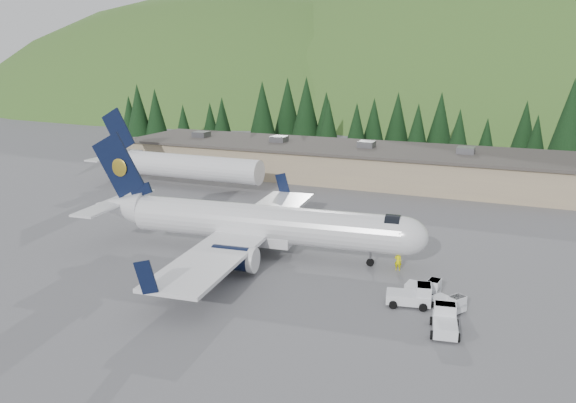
{
  "coord_description": "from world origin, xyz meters",
  "views": [
    {
      "loc": [
        22.32,
        -47.46,
        19.07
      ],
      "look_at": [
        0.0,
        6.0,
        4.0
      ],
      "focal_mm": 35.0,
      "sensor_mm": 36.0,
      "label": 1
    }
  ],
  "objects_px": {
    "airliner": "(255,224)",
    "ramp_worker": "(398,261)",
    "baggage_tug_d": "(426,287)",
    "baggage_tug_b": "(450,303)",
    "baggage_tug_a": "(413,296)",
    "baggage_tug_c": "(445,321)",
    "terminal_building": "(336,161)",
    "second_airliner": "(175,165)"
  },
  "relations": [
    {
      "from": "baggage_tug_d",
      "to": "baggage_tug_c",
      "type": "bearing_deg",
      "value": -61.06
    },
    {
      "from": "airliner",
      "to": "baggage_tug_a",
      "type": "height_order",
      "value": "airliner"
    },
    {
      "from": "airliner",
      "to": "baggage_tug_d",
      "type": "xyz_separation_m",
      "value": [
        17.32,
        -3.55,
        -2.43
      ]
    },
    {
      "from": "baggage_tug_b",
      "to": "baggage_tug_d",
      "type": "relative_size",
      "value": 1.0
    },
    {
      "from": "baggage_tug_b",
      "to": "baggage_tug_a",
      "type": "bearing_deg",
      "value": -141.87
    },
    {
      "from": "baggage_tug_c",
      "to": "ramp_worker",
      "type": "distance_m",
      "value": 11.77
    },
    {
      "from": "second_airliner",
      "to": "baggage_tug_d",
      "type": "bearing_deg",
      "value": -31.88
    },
    {
      "from": "second_airliner",
      "to": "baggage_tug_c",
      "type": "distance_m",
      "value": 53.76
    },
    {
      "from": "airliner",
      "to": "ramp_worker",
      "type": "relative_size",
      "value": 19.46
    },
    {
      "from": "airliner",
      "to": "terminal_building",
      "type": "bearing_deg",
      "value": 90.59
    },
    {
      "from": "airliner",
      "to": "ramp_worker",
      "type": "xyz_separation_m",
      "value": [
        14.05,
        0.99,
        -2.19
      ]
    },
    {
      "from": "airliner",
      "to": "baggage_tug_d",
      "type": "height_order",
      "value": "airliner"
    },
    {
      "from": "second_airliner",
      "to": "baggage_tug_a",
      "type": "relative_size",
      "value": 7.48
    },
    {
      "from": "second_airliner",
      "to": "baggage_tug_b",
      "type": "distance_m",
      "value": 51.69
    },
    {
      "from": "airliner",
      "to": "terminal_building",
      "type": "relative_size",
      "value": 0.49
    },
    {
      "from": "airliner",
      "to": "ramp_worker",
      "type": "height_order",
      "value": "airliner"
    },
    {
      "from": "baggage_tug_b",
      "to": "baggage_tug_d",
      "type": "distance_m",
      "value": 3.14
    },
    {
      "from": "airliner",
      "to": "baggage_tug_d",
      "type": "relative_size",
      "value": 12.08
    },
    {
      "from": "baggage_tug_c",
      "to": "ramp_worker",
      "type": "xyz_separation_m",
      "value": [
        -5.54,
        10.38,
        0.11
      ]
    },
    {
      "from": "baggage_tug_a",
      "to": "baggage_tug_c",
      "type": "height_order",
      "value": "baggage_tug_a"
    },
    {
      "from": "second_airliner",
      "to": "terminal_building",
      "type": "relative_size",
      "value": 0.39
    },
    {
      "from": "second_airliner",
      "to": "ramp_worker",
      "type": "height_order",
      "value": "second_airliner"
    },
    {
      "from": "terminal_building",
      "to": "baggage_tug_d",
      "type": "distance_m",
      "value": 46.83
    },
    {
      "from": "ramp_worker",
      "to": "baggage_tug_d",
      "type": "bearing_deg",
      "value": 123.5
    },
    {
      "from": "ramp_worker",
      "to": "baggage_tug_b",
      "type": "bearing_deg",
      "value": 126.83
    },
    {
      "from": "baggage_tug_a",
      "to": "baggage_tug_d",
      "type": "height_order",
      "value": "baggage_tug_a"
    },
    {
      "from": "airliner",
      "to": "baggage_tug_b",
      "type": "height_order",
      "value": "airliner"
    },
    {
      "from": "baggage_tug_c",
      "to": "terminal_building",
      "type": "relative_size",
      "value": 0.05
    },
    {
      "from": "airliner",
      "to": "baggage_tug_a",
      "type": "distance_m",
      "value": 17.88
    },
    {
      "from": "baggage_tug_c",
      "to": "baggage_tug_d",
      "type": "bearing_deg",
      "value": 11.91
    },
    {
      "from": "airliner",
      "to": "baggage_tug_d",
      "type": "bearing_deg",
      "value": -16.98
    },
    {
      "from": "terminal_building",
      "to": "ramp_worker",
      "type": "height_order",
      "value": "terminal_building"
    },
    {
      "from": "baggage_tug_a",
      "to": "second_airliner",
      "type": "bearing_deg",
      "value": 134.71
    },
    {
      "from": "second_airliner",
      "to": "baggage_tug_d",
      "type": "relative_size",
      "value": 9.52
    },
    {
      "from": "terminal_building",
      "to": "ramp_worker",
      "type": "relative_size",
      "value": 39.59
    },
    {
      "from": "baggage_tug_c",
      "to": "baggage_tug_d",
      "type": "relative_size",
      "value": 1.22
    },
    {
      "from": "terminal_building",
      "to": "baggage_tug_d",
      "type": "xyz_separation_m",
      "value": [
        21.32,
        -41.64,
        -1.97
      ]
    },
    {
      "from": "baggage_tug_b",
      "to": "ramp_worker",
      "type": "bearing_deg",
      "value": 162.45
    },
    {
      "from": "baggage_tug_a",
      "to": "terminal_building",
      "type": "xyz_separation_m",
      "value": [
        -20.68,
        44.1,
        1.81
      ]
    },
    {
      "from": "airliner",
      "to": "baggage_tug_b",
      "type": "distance_m",
      "value": 20.53
    },
    {
      "from": "baggage_tug_b",
      "to": "airliner",
      "type": "bearing_deg",
      "value": -163.1
    },
    {
      "from": "airliner",
      "to": "baggage_tug_c",
      "type": "bearing_deg",
      "value": -31.01
    }
  ]
}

